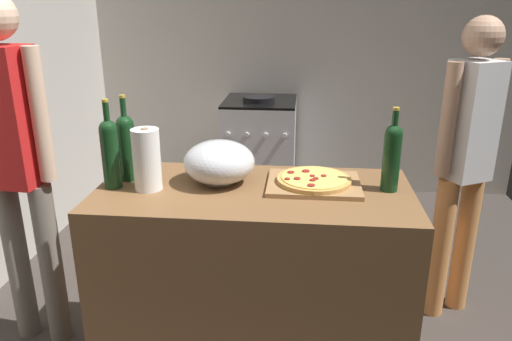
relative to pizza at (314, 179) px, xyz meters
name	(u,v)px	position (x,y,z in m)	size (l,w,h in m)	color
ground_plane	(278,272)	(-0.19, 0.80, -0.95)	(3.98, 3.65, 0.02)	#3F3833
kitchen_wall_rear	(290,45)	(-0.19, 2.38, 0.36)	(3.98, 0.10, 2.60)	#BCB7AD
counter	(254,281)	(-0.26, -0.06, -0.49)	(1.36, 0.64, 0.91)	brown
cutting_board	(314,184)	(0.00, 0.00, -0.02)	(0.40, 0.32, 0.02)	#9E7247
pizza	(314,179)	(0.00, 0.00, 0.00)	(0.32, 0.32, 0.03)	tan
mixing_bowl	(219,162)	(-0.41, 0.00, 0.06)	(0.31, 0.31, 0.19)	#B2B2B7
paper_towel_roll	(147,160)	(-0.70, -0.10, 0.10)	(0.12, 0.12, 0.27)	white
wine_bottle_clear	(110,151)	(-0.86, -0.10, 0.13)	(0.08, 0.08, 0.38)	#143819
wine_bottle_amber	(126,145)	(-0.83, 0.01, 0.13)	(0.08, 0.08, 0.38)	#143819
wine_bottle_green	(392,155)	(0.32, -0.02, 0.13)	(0.07, 0.07, 0.36)	#143819
stove	(260,151)	(-0.41, 1.98, -0.49)	(0.59, 0.64, 0.93)	#B7B7BC
person_in_stripes	(16,155)	(-1.38, 0.05, 0.05)	(0.38, 0.22, 1.71)	slate
person_in_red	(466,155)	(0.78, 0.49, -0.02)	(0.34, 0.27, 1.61)	#D88C4C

